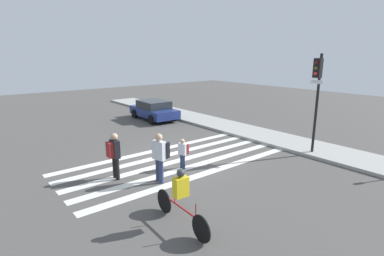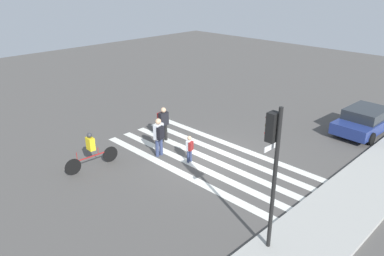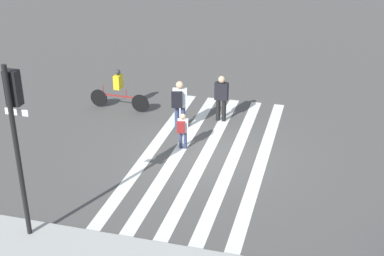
{
  "view_description": "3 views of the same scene",
  "coord_description": "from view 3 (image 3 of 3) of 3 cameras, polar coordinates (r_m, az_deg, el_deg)",
  "views": [
    {
      "loc": [
        10.13,
        -7.26,
        4.59
      ],
      "look_at": [
        0.25,
        0.69,
        1.45
      ],
      "focal_mm": 28.0,
      "sensor_mm": 36.0,
      "label": 1
    },
    {
      "loc": [
        11.42,
        10.37,
        7.81
      ],
      "look_at": [
        0.4,
        -0.6,
        1.43
      ],
      "focal_mm": 35.0,
      "sensor_mm": 36.0,
      "label": 2
    },
    {
      "loc": [
        -3.65,
        15.23,
        8.31
      ],
      "look_at": [
        0.3,
        0.61,
        1.23
      ],
      "focal_mm": 50.0,
      "sensor_mm": 36.0,
      "label": 3
    }
  ],
  "objects": [
    {
      "name": "crosswalk_stripes",
      "position": [
        17.73,
        1.46,
        -2.89
      ],
      "size": [
        4.1,
        10.0,
        0.01
      ],
      "color": "silver",
      "rests_on": "ground_plane"
    },
    {
      "name": "pedestrian_adult_yellow_jacket",
      "position": [
        19.1,
        -1.37,
        2.81
      ],
      "size": [
        0.55,
        0.51,
        1.84
      ],
      "rotation": [
        0.0,
        0.0,
        3.39
      ],
      "color": "navy",
      "rests_on": "ground_plane"
    },
    {
      "name": "traffic_light",
      "position": [
        13.04,
        -18.3,
        0.82
      ],
      "size": [
        0.6,
        0.5,
        4.62
      ],
      "color": "black",
      "rests_on": "ground_plane"
    },
    {
      "name": "pedestrian_child_with_backpack",
      "position": [
        19.9,
        3.17,
        3.6
      ],
      "size": [
        0.5,
        0.42,
        1.78
      ],
      "rotation": [
        0.0,
        0.0,
        -0.03
      ],
      "color": "black",
      "rests_on": "ground_plane"
    },
    {
      "name": "pedestrian_adult_tall_backpack",
      "position": [
        17.83,
        -1.02,
        -0.06
      ],
      "size": [
        0.38,
        0.35,
        1.27
      ],
      "rotation": [
        0.0,
        0.0,
        3.4
      ],
      "color": "navy",
      "rests_on": "ground_plane"
    },
    {
      "name": "ground_plane",
      "position": [
        17.73,
        1.46,
        -2.9
      ],
      "size": [
        60.0,
        60.0,
        0.0
      ],
      "primitive_type": "plane",
      "color": "#4C4947"
    },
    {
      "name": "cyclist_mid_street",
      "position": [
        21.11,
        -7.84,
        4.19
      ],
      "size": [
        2.5,
        0.41,
        1.66
      ],
      "rotation": [
        0.0,
        0.0,
        -0.05
      ],
      "color": "black",
      "rests_on": "ground_plane"
    }
  ]
}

